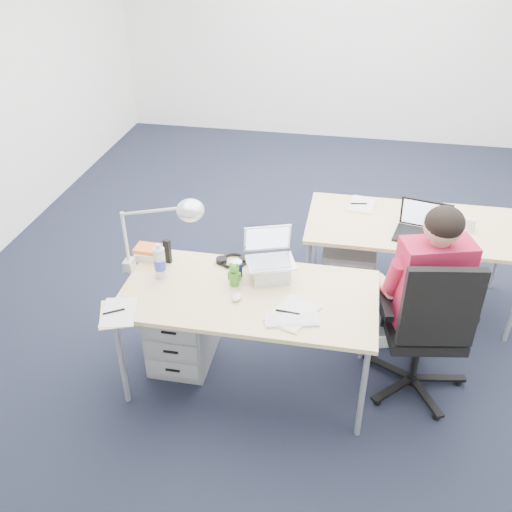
% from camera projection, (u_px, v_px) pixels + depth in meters
% --- Properties ---
extents(floor, '(7.00, 7.00, 0.00)m').
position_uv_depth(floor, '(322.00, 281.00, 4.93)').
color(floor, black).
rests_on(floor, ground).
extents(room, '(6.02, 7.02, 2.80)m').
position_uv_depth(room, '(337.00, 82.00, 4.00)').
color(room, white).
rests_on(room, ground).
extents(desk_near, '(1.60, 0.80, 0.73)m').
position_uv_depth(desk_near, '(249.00, 299.00, 3.58)').
color(desk_near, '#DDBF7F').
rests_on(desk_near, ground).
extents(desk_far, '(1.60, 0.80, 0.73)m').
position_uv_depth(desk_far, '(413.00, 229.00, 4.31)').
color(desk_far, '#DDBF7F').
rests_on(desk_far, ground).
extents(office_chair, '(0.80, 0.80, 1.10)m').
position_uv_depth(office_chair, '(419.00, 352.00, 3.71)').
color(office_chair, black).
rests_on(office_chair, ground).
extents(seated_person, '(0.56, 0.81, 1.34)m').
position_uv_depth(seated_person, '(419.00, 291.00, 3.68)').
color(seated_person, '#AC183A').
rests_on(seated_person, ground).
extents(drawer_pedestal_near, '(0.40, 0.50, 0.55)m').
position_uv_depth(drawer_pedestal_near, '(182.00, 328.00, 3.97)').
color(drawer_pedestal_near, '#97989C').
rests_on(drawer_pedestal_near, ground).
extents(drawer_pedestal_far, '(0.40, 0.50, 0.55)m').
position_uv_depth(drawer_pedestal_far, '(347.00, 273.00, 4.54)').
color(drawer_pedestal_far, '#97989C').
rests_on(drawer_pedestal_far, ground).
extents(silver_laptop, '(0.37, 0.33, 0.32)m').
position_uv_depth(silver_laptop, '(271.00, 257.00, 3.61)').
color(silver_laptop, silver).
rests_on(silver_laptop, desk_near).
extents(wireless_keyboard, '(0.33, 0.20, 0.02)m').
position_uv_depth(wireless_keyboard, '(292.00, 320.00, 3.32)').
color(wireless_keyboard, white).
rests_on(wireless_keyboard, desk_near).
extents(computer_mouse, '(0.07, 0.10, 0.03)m').
position_uv_depth(computer_mouse, '(237.00, 297.00, 3.49)').
color(computer_mouse, white).
rests_on(computer_mouse, desk_near).
extents(headphones, '(0.28, 0.24, 0.04)m').
position_uv_depth(headphones, '(234.00, 260.00, 3.84)').
color(headphones, black).
rests_on(headphones, desk_near).
extents(can_koozie, '(0.09, 0.09, 0.11)m').
position_uv_depth(can_koozie, '(237.00, 269.00, 3.68)').
color(can_koozie, '#131E3C').
rests_on(can_koozie, desk_near).
extents(water_bottle, '(0.09, 0.09, 0.24)m').
position_uv_depth(water_bottle, '(160.00, 261.00, 3.64)').
color(water_bottle, silver).
rests_on(water_bottle, desk_near).
extents(bear_figurine, '(0.10, 0.08, 0.16)m').
position_uv_depth(bear_figurine, '(234.00, 274.00, 3.59)').
color(bear_figurine, '#2A7C21').
rests_on(bear_figurine, desk_near).
extents(book_stack, '(0.21, 0.17, 0.08)m').
position_uv_depth(book_stack, '(149.00, 252.00, 3.87)').
color(book_stack, silver).
rests_on(book_stack, desk_near).
extents(cordless_phone, '(0.05, 0.04, 0.17)m').
position_uv_depth(cordless_phone, '(167.00, 251.00, 3.80)').
color(cordless_phone, black).
rests_on(cordless_phone, desk_near).
extents(papers_left, '(0.27, 0.32, 0.01)m').
position_uv_depth(papers_left, '(117.00, 313.00, 3.38)').
color(papers_left, '#DEE182').
rests_on(papers_left, desk_near).
extents(papers_right, '(0.32, 0.37, 0.01)m').
position_uv_depth(papers_right, '(291.00, 314.00, 3.37)').
color(papers_right, '#DEE182').
rests_on(papers_right, desk_near).
extents(sunglasses, '(0.11, 0.08, 0.02)m').
position_uv_depth(sunglasses, '(270.00, 277.00, 3.68)').
color(sunglasses, black).
rests_on(sunglasses, desk_near).
extents(desk_lamp, '(0.53, 0.28, 0.57)m').
position_uv_depth(desk_lamp, '(150.00, 234.00, 3.60)').
color(desk_lamp, silver).
rests_on(desk_lamp, desk_near).
extents(dark_laptop, '(0.44, 0.43, 0.27)m').
position_uv_depth(dark_laptop, '(423.00, 222.00, 4.05)').
color(dark_laptop, black).
rests_on(dark_laptop, desk_far).
extents(far_cup, '(0.08, 0.08, 0.09)m').
position_uv_depth(far_cup, '(471.00, 225.00, 4.19)').
color(far_cup, white).
rests_on(far_cup, desk_far).
extents(far_papers, '(0.23, 0.30, 0.01)m').
position_uv_depth(far_papers, '(361.00, 205.00, 4.54)').
color(far_papers, white).
rests_on(far_papers, desk_far).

